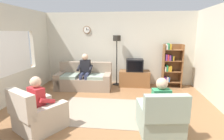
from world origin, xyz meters
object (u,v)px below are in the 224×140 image
(floor_lamp, at_px, (117,46))
(person_in_right_armchair, at_px, (159,102))
(armchair_near_window, at_px, (38,116))
(person_on_couch, at_px, (85,70))
(couch, at_px, (84,80))
(armchair_near_bookshelf, at_px, (160,119))
(person_in_left_armchair, at_px, (41,100))
(tv, at_px, (135,65))
(bookshelf, at_px, (171,65))
(tv_stand, at_px, (134,78))

(floor_lamp, height_order, person_in_right_armchair, floor_lamp)
(armchair_near_window, xyz_separation_m, person_on_couch, (0.25, 2.69, 0.41))
(couch, height_order, person_on_couch, person_on_couch)
(armchair_near_bookshelf, relative_size, person_in_right_armchair, 0.89)
(floor_lamp, bearing_deg, armchair_near_window, -110.85)
(floor_lamp, relative_size, armchair_near_bookshelf, 1.86)
(person_in_right_armchair, bearing_deg, floor_lamp, 110.07)
(armchair_near_bookshelf, bearing_deg, floor_lamp, 109.78)
(couch, relative_size, person_in_left_armchair, 1.72)
(person_on_couch, bearing_deg, floor_lamp, 34.06)
(person_in_left_armchair, xyz_separation_m, person_in_right_armchair, (2.39, 0.19, 0.00))
(tv, relative_size, person_in_right_armchair, 0.54)
(person_on_couch, bearing_deg, bookshelf, 12.66)
(armchair_near_window, bearing_deg, bookshelf, 45.98)
(armchair_near_bookshelf, bearing_deg, armchair_near_window, -175.91)
(person_on_couch, bearing_deg, couch, 120.60)
(tv_stand, distance_m, tv, 0.51)
(floor_lamp, xyz_separation_m, armchair_near_window, (-1.29, -3.39, -1.16))
(couch, relative_size, bookshelf, 1.22)
(bookshelf, height_order, floor_lamp, floor_lamp)
(floor_lamp, height_order, person_on_couch, floor_lamp)
(tv, bearing_deg, tv_stand, 90.00)
(bookshelf, relative_size, floor_lamp, 0.85)
(tv, relative_size, bookshelf, 0.38)
(tv, bearing_deg, floor_lamp, 169.59)
(armchair_near_window, bearing_deg, person_in_left_armchair, 59.16)
(tv, height_order, armchair_near_bookshelf, tv)
(bookshelf, relative_size, person_in_left_armchair, 1.41)
(couch, bearing_deg, person_in_right_armchair, -48.48)
(bookshelf, bearing_deg, person_in_left_armchair, -134.27)
(armchair_near_window, xyz_separation_m, armchair_near_bookshelf, (2.45, 0.17, 0.00))
(person_on_couch, bearing_deg, armchair_near_bookshelf, -48.89)
(couch, distance_m, person_on_couch, 0.41)
(floor_lamp, bearing_deg, armchair_near_bookshelf, -70.22)
(couch, height_order, armchair_near_bookshelf, same)
(floor_lamp, relative_size, armchair_near_window, 1.59)
(floor_lamp, bearing_deg, person_on_couch, -145.94)
(bookshelf, bearing_deg, tv, -175.77)
(armchair_near_window, bearing_deg, couch, 86.14)
(couch, height_order, person_in_left_armchair, person_in_left_armchair)
(tv_stand, bearing_deg, armchair_near_window, -120.83)
(tv_stand, bearing_deg, person_in_left_armchair, -120.83)
(person_on_couch, distance_m, person_in_right_armchair, 3.26)
(bookshelf, height_order, armchair_near_bookshelf, bookshelf)
(person_in_left_armchair, distance_m, person_in_right_armchair, 2.39)
(tv, xyz_separation_m, floor_lamp, (-0.67, 0.12, 0.66))
(armchair_near_window, bearing_deg, tv_stand, 59.17)
(person_in_left_armchair, bearing_deg, armchair_near_window, -120.84)
(couch, distance_m, armchair_near_bookshelf, 3.46)
(couch, xyz_separation_m, tv_stand, (1.77, 0.49, -0.03))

